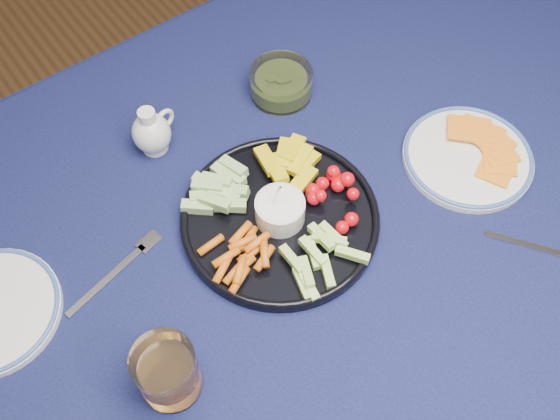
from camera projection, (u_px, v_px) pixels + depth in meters
dining_table at (326, 222)px, 1.12m from camera, size 1.67×1.07×0.75m
crudite_platter at (279, 216)px, 1.00m from camera, size 0.32×0.32×0.10m
creamer_pitcher at (152, 132)px, 1.07m from camera, size 0.09×0.07×0.09m
pickle_bowl at (281, 84)px, 1.15m from camera, size 0.12×0.12×0.05m
cheese_plate at (468, 156)px, 1.08m from camera, size 0.22×0.22×0.03m
juice_tumbler at (168, 373)px, 0.84m from camera, size 0.09×0.09×0.10m
fork_left at (122, 266)px, 0.97m from camera, size 0.19×0.06×0.00m
fork_right at (547, 251)px, 0.99m from camera, size 0.11×0.15×0.00m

